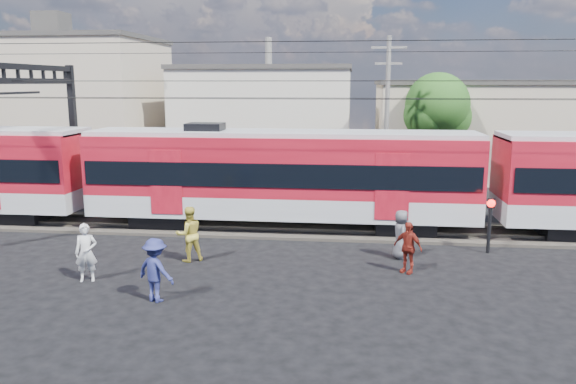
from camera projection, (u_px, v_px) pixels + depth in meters
The scene contains 17 objects.
ground at pixel (203, 298), 16.21m from camera, with size 120.00×120.00×0.00m, color black.
track_bed at pixel (251, 227), 24.00m from camera, with size 70.00×3.40×0.12m, color #2D2823.
rail_near at pixel (248, 229), 23.25m from camera, with size 70.00×0.12×0.12m, color #59544C.
rail_far at pixel (254, 220), 24.71m from camera, with size 70.00×0.12×0.12m, color #59544C.
commuter_train at pixel (286, 174), 23.39m from camera, with size 50.30×3.08×4.17m.
catenary at pixel (51, 106), 23.98m from camera, with size 70.00×9.30×7.52m.
building_west at pixel (58, 103), 40.60m from camera, with size 14.28×10.20×9.30m.
building_midwest at pixel (269, 116), 42.07m from camera, with size 12.24×12.24×7.30m.
building_mideast at pixel (499, 128), 37.48m from camera, with size 16.32×10.20×6.30m.
utility_pole_mid at pixel (387, 114), 29.31m from camera, with size 1.80×0.24×8.50m.
tree_near at pixel (440, 109), 31.96m from camera, with size 3.82×3.64×6.72m.
pedestrian_a at pixel (86, 253), 17.50m from camera, with size 0.67×0.44×1.84m, color silver.
pedestrian_b at pixel (189, 234), 19.45m from camera, with size 0.94×0.74×1.94m, color gold.
pedestrian_c at pixel (155, 270), 15.85m from camera, with size 1.19×0.69×1.85m, color navy.
pedestrian_d at pixel (408, 247), 18.27m from camera, with size 1.00×0.42×1.71m, color maroon.
pedestrian_e at pixel (401, 234), 19.77m from camera, with size 0.85×0.56×1.75m, color #515156.
crossing_signal at pixel (490, 215), 20.26m from camera, with size 0.30×0.30×2.05m.
Camera 1 is at (4.17, -14.95, 6.13)m, focal length 35.00 mm.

